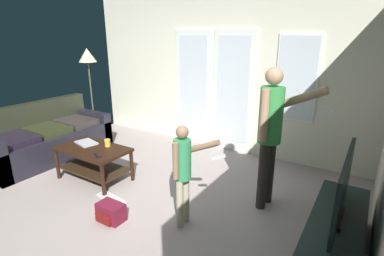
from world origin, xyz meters
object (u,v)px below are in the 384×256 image
loose_keyboard (111,198)px  laptop_closed (86,143)px  tv_stand (334,238)px  person_adult (271,127)px  coffee_table (93,157)px  backpack (110,212)px  leather_couch (46,140)px  person_child (184,167)px  floor_lamp (88,61)px  tv_remote_black (98,155)px  flat_screen_tv (343,189)px  cup_near_edge (107,143)px

loose_keyboard → laptop_closed: bearing=157.6°
tv_stand → person_adult: bearing=147.7°
loose_keyboard → coffee_table: bearing=156.1°
tv_stand → backpack: bearing=-162.0°
leather_couch → laptop_closed: 1.11m
person_child → backpack: bearing=-152.3°
person_adult → floor_lamp: floor_lamp is taller
tv_remote_black → laptop_closed: bearing=179.5°
coffee_table → loose_keyboard: (0.58, -0.26, -0.34)m
tv_stand → flat_screen_tv: size_ratio=1.38×
loose_keyboard → floor_lamp: bearing=143.4°
flat_screen_tv → person_adult: size_ratio=0.67×
coffee_table → floor_lamp: bearing=139.6°
tv_stand → tv_remote_black: 2.82m
tv_stand → cup_near_edge: cup_near_edge is taller
flat_screen_tv → cup_near_edge: (-2.94, 0.02, -0.17)m
laptop_closed → floor_lamp: bearing=150.3°
leather_couch → tv_remote_black: (1.58, -0.27, 0.18)m
coffee_table → tv_remote_black: 0.34m
flat_screen_tv → person_child: person_child is taller
person_child → tv_remote_black: (-1.36, 0.05, -0.19)m
loose_keyboard → laptop_closed: (-0.80, 0.33, 0.48)m
flat_screen_tv → laptop_closed: 3.29m
flat_screen_tv → cup_near_edge: bearing=179.6°
leather_couch → tv_stand: 4.38m
person_child → backpack: person_child is taller
backpack → person_adult: bearing=42.3°
cup_near_edge → laptop_closed: bearing=-166.3°
tv_stand → laptop_closed: bearing=-179.0°
floor_lamp → cup_near_edge: size_ratio=16.64×
backpack → laptop_closed: 1.35m
backpack → laptop_closed: size_ratio=0.95×
leather_couch → floor_lamp: size_ratio=1.15×
cup_near_edge → tv_remote_black: cup_near_edge is taller
leather_couch → tv_remote_black: 1.61m
leather_couch → laptop_closed: leather_couch is taller
coffee_table → flat_screen_tv: (3.07, 0.13, 0.35)m
leather_couch → loose_keyboard: 1.95m
tv_stand → floor_lamp: (-4.67, 1.24, 1.28)m
tv_stand → laptop_closed: size_ratio=4.81×
backpack → tv_stand: bearing=18.0°
person_adult → tv_stand: bearing=-32.3°
tv_stand → loose_keyboard: size_ratio=3.34×
coffee_table → person_adult: size_ratio=0.61×
floor_lamp → tv_remote_black: size_ratio=10.06×
backpack → tv_remote_black: bearing=146.3°
tv_remote_black → coffee_table: bearing=175.6°
person_child → floor_lamp: (-3.24, 1.56, 0.81)m
loose_keyboard → tv_remote_black: tv_remote_black is taller
person_adult → leather_couch: bearing=-171.7°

